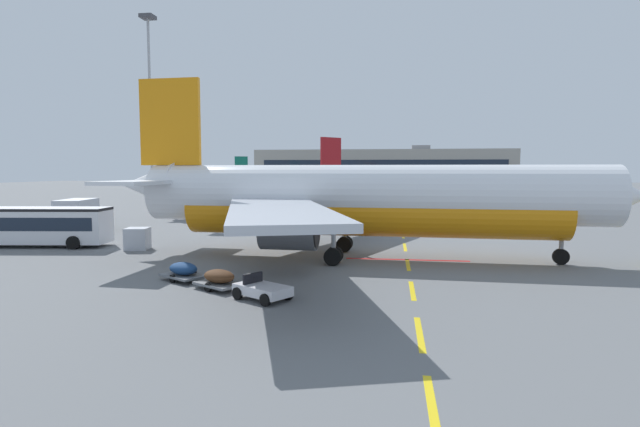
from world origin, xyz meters
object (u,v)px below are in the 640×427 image
object	(u,v)px
fuel_service_truck	(80,215)
airliner_far_center	(201,181)
apron_light_mast_near	(150,92)
apron_shuttle_bus	(29,224)
airliner_foreground	(361,199)
airliner_mid_left	(266,187)
uld_cargo_container	(137,239)
baggage_train	(220,279)

from	to	relation	value
fuel_service_truck	airliner_far_center	bearing A→B (deg)	103.10
apron_light_mast_near	apron_shuttle_bus	bearing A→B (deg)	-80.06
airliner_foreground	airliner_far_center	bearing A→B (deg)	117.32
airliner_mid_left	uld_cargo_container	distance (m)	32.73
airliner_foreground	apron_shuttle_bus	world-z (taller)	airliner_foreground
airliner_mid_left	uld_cargo_container	xyz separation A→B (m)	(-1.54, -32.58, -2.68)
baggage_train	uld_cargo_container	size ratio (longest dim) A/B	4.33
airliner_far_center	baggage_train	distance (m)	104.34
uld_cargo_container	apron_light_mast_near	distance (m)	38.24
fuel_service_truck	apron_light_mast_near	bearing A→B (deg)	99.71
airliner_far_center	apron_light_mast_near	world-z (taller)	apron_light_mast_near
uld_cargo_container	fuel_service_truck	bearing A→B (deg)	139.05
airliner_foreground	baggage_train	size ratio (longest dim) A/B	4.32
airliner_mid_left	apron_light_mast_near	distance (m)	20.66
baggage_train	apron_shuttle_bus	bearing A→B (deg)	149.24
uld_cargo_container	baggage_train	bearing A→B (deg)	-47.68
apron_shuttle_bus	apron_light_mast_near	xyz separation A→B (m)	(-5.53, 31.56, 14.78)
airliner_mid_left	fuel_service_truck	bearing A→B (deg)	-117.45
baggage_train	fuel_service_truck	bearing A→B (deg)	135.55
airliner_mid_left	apron_shuttle_bus	world-z (taller)	airliner_mid_left
airliner_far_center	apron_light_mast_near	size ratio (longest dim) A/B	0.93
airliner_mid_left	baggage_train	size ratio (longest dim) A/B	3.30
airliner_foreground	uld_cargo_container	xyz separation A→B (m)	(-16.59, 1.46, -3.15)
uld_cargo_container	apron_light_mast_near	bearing A→B (deg)	114.51
airliner_foreground	airliner_far_center	distance (m)	98.02
airliner_far_center	fuel_service_truck	bearing A→B (deg)	-76.90
airliner_far_center	uld_cargo_container	world-z (taller)	airliner_far_center
airliner_foreground	airliner_mid_left	xyz separation A→B (m)	(-15.06, 34.04, -0.47)
fuel_service_truck	uld_cargo_container	xyz separation A→B (m)	(10.61, -9.21, -0.85)
apron_shuttle_bus	uld_cargo_container	size ratio (longest dim) A/B	6.60
airliner_foreground	apron_shuttle_bus	size ratio (longest dim) A/B	2.83
fuel_service_truck	airliner_mid_left	bearing A→B (deg)	62.55
airliner_far_center	baggage_train	world-z (taller)	airliner_far_center
fuel_service_truck	airliner_foreground	bearing A→B (deg)	-21.42
airliner_far_center	apron_light_mast_near	bearing A→B (deg)	-75.51
airliner_foreground	apron_light_mast_near	world-z (taller)	apron_light_mast_near
airliner_far_center	fuel_service_truck	distance (m)	78.47
baggage_train	apron_light_mast_near	world-z (taller)	apron_light_mast_near
apron_shuttle_bus	fuel_service_truck	world-z (taller)	fuel_service_truck
airliner_foreground	airliner_mid_left	distance (m)	37.23
fuel_service_truck	apron_light_mast_near	xyz separation A→B (m)	(-3.85, 22.51, 14.88)
baggage_train	airliner_foreground	bearing A→B (deg)	57.15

